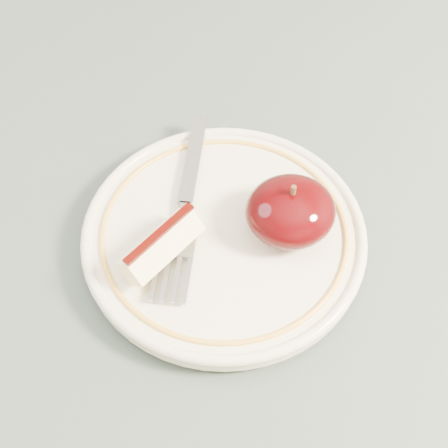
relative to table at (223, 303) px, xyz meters
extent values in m
cylinder|color=brown|center=(0.40, 0.40, -0.31)|extent=(0.05, 0.05, 0.71)
cube|color=#3B4941|center=(0.00, 0.00, 0.07)|extent=(0.90, 0.90, 0.04)
cylinder|color=beige|center=(0.00, 0.01, 0.09)|extent=(0.12, 0.12, 0.01)
cylinder|color=beige|center=(0.00, 0.01, 0.10)|extent=(0.22, 0.22, 0.01)
torus|color=beige|center=(0.00, 0.01, 0.10)|extent=(0.22, 0.22, 0.01)
torus|color=gold|center=(0.00, 0.01, 0.11)|extent=(0.19, 0.19, 0.00)
ellipsoid|color=black|center=(0.05, 0.00, 0.13)|extent=(0.07, 0.07, 0.04)
cylinder|color=#472D19|center=(0.05, 0.00, 0.15)|extent=(0.00, 0.00, 0.01)
cube|color=#F7EEB6|center=(-0.05, 0.00, 0.12)|extent=(0.07, 0.06, 0.03)
cube|color=#350401|center=(-0.05, 0.00, 0.14)|extent=(0.06, 0.04, 0.00)
cube|color=gray|center=(0.00, 0.08, 0.11)|extent=(0.05, 0.10, 0.00)
cube|color=gray|center=(-0.03, 0.02, 0.11)|extent=(0.02, 0.03, 0.00)
cube|color=gray|center=(-0.04, 0.00, 0.11)|extent=(0.03, 0.03, 0.00)
cube|color=gray|center=(-0.04, -0.03, 0.11)|extent=(0.02, 0.04, 0.00)
cube|color=gray|center=(-0.04, -0.03, 0.11)|extent=(0.02, 0.04, 0.00)
cube|color=gray|center=(-0.05, -0.03, 0.11)|extent=(0.02, 0.04, 0.00)
cube|color=gray|center=(-0.06, -0.02, 0.11)|extent=(0.02, 0.04, 0.00)
camera|label=1|loc=(-0.07, -0.26, 0.50)|focal=50.00mm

